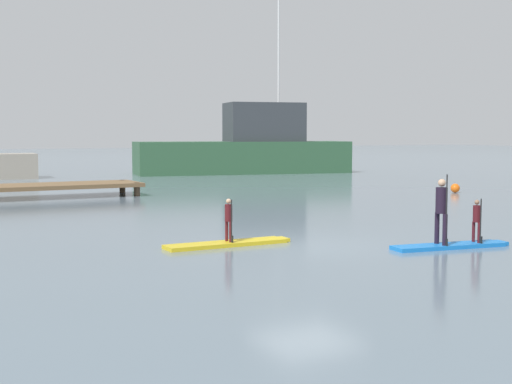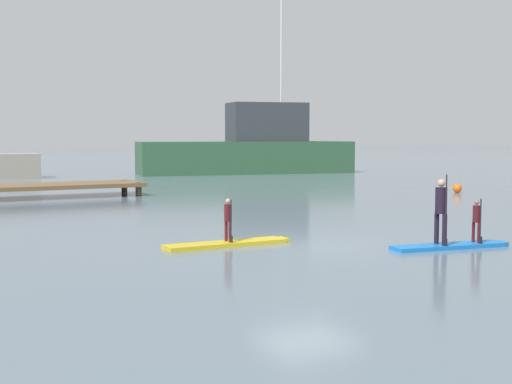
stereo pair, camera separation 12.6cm
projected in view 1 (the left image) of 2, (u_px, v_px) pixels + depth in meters
The scene contains 9 objects.
ground_plane at pixel (307, 246), 18.27m from camera, with size 240.00×240.00×0.00m, color slate.
paddleboard_near at pixel (228, 244), 18.39m from camera, with size 3.40×0.68×0.10m.
paddler_child_solo at pixel (229, 218), 18.32m from camera, with size 0.19×0.39×1.10m.
paddleboard_far at pixel (451, 246), 18.02m from camera, with size 3.22×1.07×0.10m.
paddler_adult at pixel (442, 207), 17.84m from camera, with size 0.33×0.51×1.76m.
paddler_child_front at pixel (477, 219), 18.21m from camera, with size 0.22×0.39×1.13m.
fishing_boat_white_large at pixel (248, 149), 51.39m from camera, with size 15.69×6.86×12.73m.
floating_dock at pixel (39, 187), 31.76m from camera, with size 8.93×2.70×0.61m.
mooring_buoy_mid at pixel (455, 188), 34.72m from camera, with size 0.44×0.44×0.44m, color orange.
Camera 1 is at (-9.78, -15.28, 2.86)m, focal length 50.57 mm.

